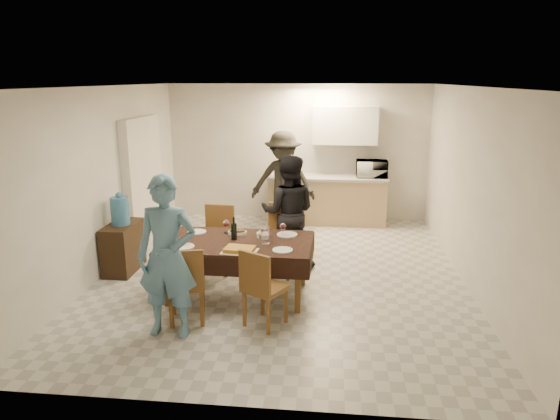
{
  "coord_description": "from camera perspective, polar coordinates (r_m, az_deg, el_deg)",
  "views": [
    {
      "loc": [
        0.66,
        -6.61,
        2.71
      ],
      "look_at": [
        0.01,
        -0.3,
        1.02
      ],
      "focal_mm": 32.0,
      "sensor_mm": 36.0,
      "label": 1
    }
  ],
  "objects": [
    {
      "name": "floor",
      "position": [
        7.18,
        0.19,
        -7.28
      ],
      "size": [
        5.0,
        6.0,
        0.02
      ],
      "primitive_type": "cube",
      "color": "#BABAB5",
      "rests_on": "ground"
    },
    {
      "name": "ceiling",
      "position": [
        6.65,
        0.21,
        13.96
      ],
      "size": [
        5.0,
        6.0,
        0.02
      ],
      "primitive_type": "cube",
      "color": "white",
      "rests_on": "wall_back"
    },
    {
      "name": "wall_back",
      "position": [
        9.74,
        1.98,
        6.57
      ],
      "size": [
        5.0,
        0.02,
        2.6
      ],
      "primitive_type": "cube",
      "color": "silver",
      "rests_on": "floor"
    },
    {
      "name": "wall_front",
      "position": [
        3.94,
        -4.19,
        -6.13
      ],
      "size": [
        5.0,
        0.02,
        2.6
      ],
      "primitive_type": "cube",
      "color": "silver",
      "rests_on": "floor"
    },
    {
      "name": "wall_left",
      "position": [
        7.47,
        -19.29,
        3.18
      ],
      "size": [
        0.02,
        6.0,
        2.6
      ],
      "primitive_type": "cube",
      "color": "silver",
      "rests_on": "floor"
    },
    {
      "name": "wall_right",
      "position": [
        7.01,
        21.01,
        2.3
      ],
      "size": [
        0.02,
        6.0,
        2.6
      ],
      "primitive_type": "cube",
      "color": "silver",
      "rests_on": "floor"
    },
    {
      "name": "stub_partition",
      "position": [
        8.56,
        -15.32,
        3.19
      ],
      "size": [
        0.15,
        1.4,
        2.1
      ],
      "primitive_type": "cube",
      "color": "silver",
      "rests_on": "floor"
    },
    {
      "name": "kitchen_base_cabinet",
      "position": [
        9.57,
        5.39,
        1.05
      ],
      "size": [
        2.2,
        0.6,
        0.86
      ],
      "primitive_type": "cube",
      "color": "tan",
      "rests_on": "floor"
    },
    {
      "name": "kitchen_worktop",
      "position": [
        9.47,
        5.45,
        3.73
      ],
      "size": [
        2.24,
        0.64,
        0.05
      ],
      "primitive_type": "cube",
      "color": "#9D9D99",
      "rests_on": "kitchen_base_cabinet"
    },
    {
      "name": "upper_cabinet",
      "position": [
        9.48,
        7.45,
        9.57
      ],
      "size": [
        1.2,
        0.34,
        0.7
      ],
      "primitive_type": "cube",
      "color": "silver",
      "rests_on": "wall_back"
    },
    {
      "name": "dining_table",
      "position": [
        6.29,
        -4.89,
        -3.84
      ],
      "size": [
        1.88,
        1.11,
        0.73
      ],
      "rotation": [
        0.0,
        0.0,
        -0.01
      ],
      "color": "black",
      "rests_on": "floor"
    },
    {
      "name": "chair_near_left",
      "position": [
        5.68,
        -10.95,
        -7.63
      ],
      "size": [
        0.5,
        0.51,
        0.5
      ],
      "rotation": [
        0.0,
        0.0,
        0.24
      ],
      "color": "brown",
      "rests_on": "floor"
    },
    {
      "name": "chair_near_right",
      "position": [
        5.5,
        -1.83,
        -8.18
      ],
      "size": [
        0.56,
        0.59,
        0.49
      ],
      "rotation": [
        0.0,
        0.0,
        -0.52
      ],
      "color": "brown",
      "rests_on": "floor"
    },
    {
      "name": "chair_far_left",
      "position": [
        7.03,
        -7.48,
        -2.87
      ],
      "size": [
        0.46,
        0.46,
        0.51
      ],
      "rotation": [
        0.0,
        0.0,
        3.06
      ],
      "color": "brown",
      "rests_on": "floor"
    },
    {
      "name": "chair_far_right",
      "position": [
        6.87,
        -0.16,
        -2.93
      ],
      "size": [
        0.53,
        0.53,
        0.54
      ],
      "rotation": [
        0.0,
        0.0,
        2.94
      ],
      "color": "brown",
      "rests_on": "floor"
    },
    {
      "name": "console",
      "position": [
        7.52,
        -17.49,
        -4.1
      ],
      "size": [
        0.38,
        0.75,
        0.7
      ],
      "primitive_type": "cube",
      "color": "black",
      "rests_on": "floor"
    },
    {
      "name": "water_jug",
      "position": [
        7.37,
        -17.81,
        -0.09
      ],
      "size": [
        0.26,
        0.26,
        0.39
      ],
      "primitive_type": "cylinder",
      "color": "teal",
      "rests_on": "console"
    },
    {
      "name": "wine_bottle",
      "position": [
        6.29,
        -5.29,
        -2.11
      ],
      "size": [
        0.07,
        0.07,
        0.3
      ],
      "primitive_type": null,
      "color": "black",
      "rests_on": "dining_table"
    },
    {
      "name": "water_pitcher",
      "position": [
        6.14,
        -1.79,
        -2.93
      ],
      "size": [
        0.13,
        0.13,
        0.2
      ],
      "primitive_type": "cylinder",
      "color": "white",
      "rests_on": "dining_table"
    },
    {
      "name": "savoury_tart",
      "position": [
        5.9,
        -4.63,
        -4.51
      ],
      "size": [
        0.44,
        0.35,
        0.05
      ],
      "primitive_type": "cube",
      "rotation": [
        0.0,
        0.0,
        -0.13
      ],
      "color": "#A97E31",
      "rests_on": "dining_table"
    },
    {
      "name": "salad_bowl",
      "position": [
        6.39,
        -1.96,
        -2.87
      ],
      "size": [
        0.16,
        0.16,
        0.06
      ],
      "primitive_type": "cylinder",
      "color": "silver",
      "rests_on": "dining_table"
    },
    {
      "name": "mushroom_dish",
      "position": [
        6.54,
        -4.88,
        -2.6
      ],
      "size": [
        0.22,
        0.22,
        0.04
      ],
      "primitive_type": "cylinder",
      "color": "silver",
      "rests_on": "dining_table"
    },
    {
      "name": "wine_glass_a",
      "position": [
        6.15,
        -10.4,
        -3.29
      ],
      "size": [
        0.08,
        0.08,
        0.18
      ],
      "primitive_type": null,
      "color": "white",
      "rests_on": "dining_table"
    },
    {
      "name": "wine_glass_b",
      "position": [
        6.41,
        0.34,
        -2.25
      ],
      "size": [
        0.08,
        0.08,
        0.18
      ],
      "primitive_type": null,
      "color": "white",
      "rests_on": "dining_table"
    },
    {
      "name": "wine_glass_c",
      "position": [
        6.57,
        -6.15,
        -1.86
      ],
      "size": [
        0.09,
        0.09,
        0.19
      ],
      "primitive_type": null,
      "color": "white",
      "rests_on": "dining_table"
    },
    {
      "name": "plate_near_left",
      "position": [
        6.14,
        -10.94,
        -4.13
      ],
      "size": [
        0.26,
        0.26,
        0.01
      ],
      "primitive_type": "cylinder",
      "color": "silver",
      "rests_on": "dining_table"
    },
    {
      "name": "plate_near_right",
      "position": [
        5.91,
        0.3,
        -4.6
      ],
      "size": [
        0.24,
        0.24,
        0.01
      ],
      "primitive_type": "cylinder",
      "color": "silver",
      "rests_on": "dining_table"
    },
    {
      "name": "plate_far_left",
      "position": [
        6.69,
        -9.48,
        -2.47
      ],
      "size": [
        0.25,
        0.25,
        0.01
      ],
      "primitive_type": "cylinder",
      "color": "silver",
      "rests_on": "dining_table"
    },
    {
      "name": "plate_far_right",
      "position": [
        6.48,
        0.82,
        -2.83
      ],
      "size": [
        0.27,
        0.27,
        0.02
      ],
      "primitive_type": "cylinder",
      "color": "silver",
      "rests_on": "dining_table"
    },
    {
      "name": "microwave",
      "position": [
        9.47,
        10.46,
        4.66
      ],
      "size": [
        0.57,
        0.38,
        0.31
      ],
      "primitive_type": "imported",
      "rotation": [
        0.0,
        0.0,
        3.14
      ],
      "color": "silver",
      "rests_on": "kitchen_worktop"
    },
    {
      "name": "person_near",
      "position": [
        5.4,
        -12.78,
        -5.25
      ],
      "size": [
        0.64,
        0.42,
        1.76
      ],
      "primitive_type": "imported",
      "rotation": [
        0.0,
        0.0,
        0.0
      ],
      "color": "#5584A6",
      "rests_on": "floor"
    },
    {
      "name": "person_far",
      "position": [
        7.17,
        0.97,
        -0.28
      ],
      "size": [
        0.82,
        0.65,
        1.66
      ],
      "primitive_type": "imported",
      "rotation": [
        0.0,
        0.0,
        3.12
      ],
      "color": "black",
      "rests_on": "floor"
    },
    {
      "name": "person_kitchen",
      "position": [
        9.07,
        0.35,
        3.36
      ],
      "size": [
        1.16,
        0.66,
        1.79
      ],
      "primitive_type": "imported",
      "color": "black",
      "rests_on": "floor"
    }
  ]
}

